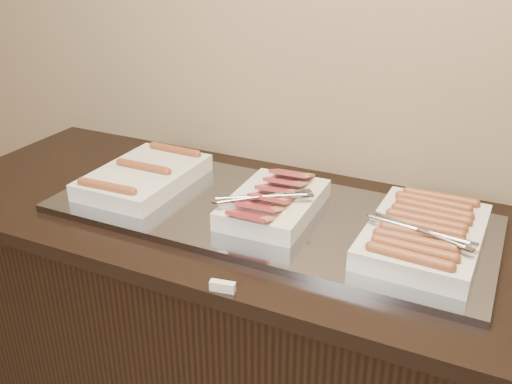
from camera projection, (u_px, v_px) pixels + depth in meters
counter at (267, 345)px, 1.76m from camera, size 2.06×0.76×0.90m
warming_tray at (267, 214)px, 1.57m from camera, size 1.20×0.50×0.02m
dish_left at (144, 176)px, 1.71m from camera, size 0.26×0.38×0.07m
dish_center at (273, 202)px, 1.54m from camera, size 0.25×0.35×0.09m
dish_right at (424, 233)px, 1.38m from camera, size 0.28×0.40×0.08m
label_holder at (223, 286)px, 1.25m from camera, size 0.06×0.03×0.02m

